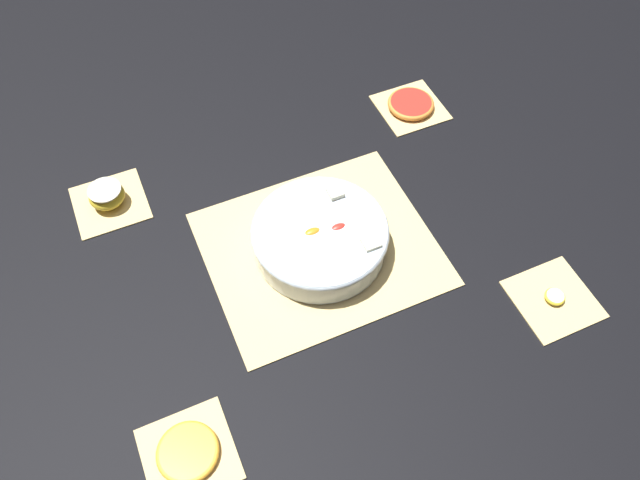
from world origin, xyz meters
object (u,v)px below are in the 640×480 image
at_px(apple_half, 107,195).
at_px(grapefruit_slice, 411,104).
at_px(banana_coin_single, 555,297).
at_px(orange_slice_whole, 188,452).
at_px(fruit_salad_bowl, 320,237).

xyz_separation_m(apple_half, grapefruit_slice, (0.65, 0.00, -0.01)).
distance_m(apple_half, banana_coin_single, 0.83).
xyz_separation_m(apple_half, orange_slice_whole, (0.00, -0.51, -0.01)).
xyz_separation_m(orange_slice_whole, grapefruit_slice, (0.65, 0.51, 0.00)).
distance_m(apple_half, orange_slice_whole, 0.51).
relative_size(fruit_salad_bowl, grapefruit_slice, 2.44).
distance_m(orange_slice_whole, grapefruit_slice, 0.83).
distance_m(fruit_salad_bowl, banana_coin_single, 0.41).
bearing_deg(banana_coin_single, grapefruit_slice, 90.00).
height_order(orange_slice_whole, grapefruit_slice, grapefruit_slice).
distance_m(fruit_salad_bowl, apple_half, 0.41).
bearing_deg(grapefruit_slice, fruit_salad_bowl, -141.68).
height_order(apple_half, grapefruit_slice, apple_half).
bearing_deg(apple_half, orange_slice_whole, -90.00).
relative_size(fruit_salad_bowl, apple_half, 3.62).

